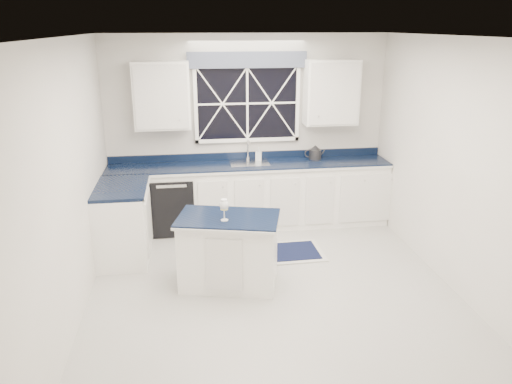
{
  "coord_description": "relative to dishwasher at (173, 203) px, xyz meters",
  "views": [
    {
      "loc": [
        -0.87,
        -4.8,
        2.81
      ],
      "look_at": [
        -0.13,
        0.4,
        1.04
      ],
      "focal_mm": 35.0,
      "sensor_mm": 36.0,
      "label": 1
    }
  ],
  "objects": [
    {
      "name": "ground",
      "position": [
        1.1,
        -1.95,
        -0.41
      ],
      "size": [
        4.5,
        4.5,
        0.0
      ],
      "primitive_type": "plane",
      "color": "#A2A39E",
      "rests_on": "ground"
    },
    {
      "name": "back_wall",
      "position": [
        1.1,
        0.3,
        0.94
      ],
      "size": [
        4.0,
        0.1,
        2.7
      ],
      "primitive_type": "cube",
      "color": "silver",
      "rests_on": "ground"
    },
    {
      "name": "base_cabinets",
      "position": [
        0.77,
        -0.17,
        0.04
      ],
      "size": [
        3.99,
        1.6,
        0.9
      ],
      "color": "white",
      "rests_on": "ground"
    },
    {
      "name": "countertop",
      "position": [
        1.1,
        0.0,
        0.51
      ],
      "size": [
        3.98,
        0.64,
        0.04
      ],
      "primitive_type": "cube",
      "color": "black",
      "rests_on": "base_cabinets"
    },
    {
      "name": "dishwasher",
      "position": [
        0.0,
        0.0,
        0.0
      ],
      "size": [
        0.6,
        0.58,
        0.82
      ],
      "primitive_type": "cube",
      "color": "black",
      "rests_on": "ground"
    },
    {
      "name": "window",
      "position": [
        1.1,
        0.25,
        1.42
      ],
      "size": [
        1.65,
        0.09,
        1.26
      ],
      "color": "black",
      "rests_on": "ground"
    },
    {
      "name": "upper_cabinets",
      "position": [
        1.1,
        0.13,
        1.49
      ],
      "size": [
        3.1,
        0.34,
        0.9
      ],
      "color": "white",
      "rests_on": "ground"
    },
    {
      "name": "faucet",
      "position": [
        1.1,
        0.19,
        0.69
      ],
      "size": [
        0.05,
        0.2,
        0.3
      ],
      "color": "silver",
      "rests_on": "countertop"
    },
    {
      "name": "island",
      "position": [
        0.64,
        -1.7,
        0.0
      ],
      "size": [
        1.23,
        0.91,
        0.82
      ],
      "rotation": [
        0.0,
        0.0,
        -0.25
      ],
      "color": "white",
      "rests_on": "ground"
    },
    {
      "name": "rug",
      "position": [
        1.36,
        -1.0,
        -0.4
      ],
      "size": [
        1.11,
        0.69,
        0.02
      ],
      "rotation": [
        0.0,
        0.0,
        0.02
      ],
      "color": "#BABBB5",
      "rests_on": "ground"
    },
    {
      "name": "kettle",
      "position": [
        2.07,
        0.12,
        0.63
      ],
      "size": [
        0.29,
        0.21,
        0.21
      ],
      "rotation": [
        0.0,
        0.0,
        -0.23
      ],
      "color": "#2E2E30",
      "rests_on": "countertop"
    },
    {
      "name": "wine_glass",
      "position": [
        0.59,
        -1.79,
        0.57
      ],
      "size": [
        0.1,
        0.1,
        0.24
      ],
      "color": "silver",
      "rests_on": "island"
    },
    {
      "name": "soap_bottle",
      "position": [
        1.25,
        0.17,
        0.63
      ],
      "size": [
        0.1,
        0.1,
        0.19
      ],
      "primitive_type": "imported",
      "rotation": [
        0.0,
        0.0,
        -0.22
      ],
      "color": "silver",
      "rests_on": "countertop"
    }
  ]
}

